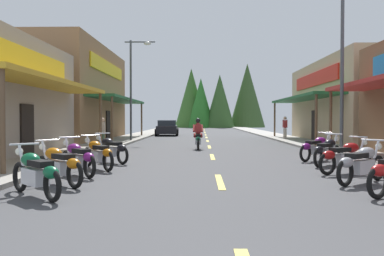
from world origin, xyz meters
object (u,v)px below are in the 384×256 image
object	(u,v)px
streetlamp_left	(135,77)
motorcycle_parked_left_3	(98,153)
pedestrian_by_shop	(285,126)
streetlamp_right	(335,49)
pedestrian_browsing	(103,131)
parked_car_curbside	(167,128)
motorcycle_parked_left_2	(78,158)
motorcycle_parked_right_4	(327,151)
motorcycle_parked_right_2	(362,163)
rider_cruising_lead	(198,136)
motorcycle_parked_left_1	(59,164)
motorcycle_parked_left_0	(36,172)
motorcycle_parked_right_5	(317,147)
motorcycle_parked_right_3	(345,156)
motorcycle_parked_left_4	(111,149)

from	to	relation	value
streetlamp_left	motorcycle_parked_left_3	bearing A→B (deg)	-85.09
motorcycle_parked_left_3	pedestrian_by_shop	bearing A→B (deg)	-66.40
streetlamp_right	pedestrian_by_shop	xyz separation A→B (m)	(0.72, 12.95, -3.34)
pedestrian_browsing	parked_car_curbside	size ratio (longest dim) A/B	0.36
motorcycle_parked_left_2	motorcycle_parked_right_4	bearing A→B (deg)	-111.91
motorcycle_parked_right_4	pedestrian_by_shop	size ratio (longest dim) A/B	1.02
streetlamp_left	motorcycle_parked_right_2	size ratio (longest dim) A/B	3.98
streetlamp_left	rider_cruising_lead	world-z (taller)	streetlamp_left
motorcycle_parked_left_1	motorcycle_parked_left_0	bearing A→B (deg)	135.17
streetlamp_right	motorcycle_parked_right_5	size ratio (longest dim) A/B	4.03
motorcycle_parked_left_1	pedestrian_browsing	bearing A→B (deg)	-38.30
motorcycle_parked_right_3	motorcycle_parked_left_4	distance (m)	7.64
motorcycle_parked_left_2	motorcycle_parked_left_3	size ratio (longest dim) A/B	0.97
motorcycle_parked_right_3	rider_cruising_lead	xyz separation A→B (m)	(-4.20, 9.02, 0.17)
streetlamp_left	streetlamp_right	xyz separation A→B (m)	(9.74, -10.81, -0.02)
motorcycle_parked_right_4	streetlamp_left	bearing A→B (deg)	70.93
streetlamp_right	pedestrian_browsing	distance (m)	12.16
motorcycle_parked_left_0	motorcycle_parked_left_2	size ratio (longest dim) A/B	0.95
pedestrian_by_shop	pedestrian_browsing	distance (m)	13.75
motorcycle_parked_right_5	motorcycle_parked_left_4	distance (m)	7.44
motorcycle_parked_left_2	pedestrian_browsing	distance (m)	10.62
motorcycle_parked_right_5	motorcycle_parked_left_1	bearing A→B (deg)	175.17
motorcycle_parked_right_5	motorcycle_parked_right_2	bearing A→B (deg)	-136.16
motorcycle_parked_right_2	motorcycle_parked_left_4	world-z (taller)	same
motorcycle_parked_right_4	motorcycle_parked_left_1	bearing A→B (deg)	157.68
motorcycle_parked_right_2	motorcycle_parked_right_3	distance (m)	1.80
motorcycle_parked_right_4	pedestrian_by_shop	bearing A→B (deg)	32.04
motorcycle_parked_right_5	motorcycle_parked_left_4	xyz separation A→B (m)	(-7.38, -0.88, 0.00)
rider_cruising_lead	motorcycle_parked_right_4	bearing A→B (deg)	-149.79
motorcycle_parked_right_3	pedestrian_browsing	distance (m)	13.55
motorcycle_parked_right_4	pedestrian_browsing	size ratio (longest dim) A/B	1.09
pedestrian_by_shop	parked_car_curbside	world-z (taller)	pedestrian_by_shop
motorcycle_parked_right_2	motorcycle_parked_left_4	bearing A→B (deg)	107.80
motorcycle_parked_right_4	parked_car_curbside	xyz separation A→B (m)	(-7.25, 23.67, 0.20)
streetlamp_right	motorcycle_parked_left_1	size ratio (longest dim) A/B	4.11
motorcycle_parked_left_2	parked_car_curbside	bearing A→B (deg)	-41.22
streetlamp_right	motorcycle_parked_left_1	bearing A→B (deg)	-141.07
motorcycle_parked_left_2	streetlamp_right	bearing A→B (deg)	-98.71
motorcycle_parked_right_3	pedestrian_browsing	world-z (taller)	pedestrian_browsing
motorcycle_parked_right_2	motorcycle_parked_right_3	size ratio (longest dim) A/B	0.90
motorcycle_parked_right_2	motorcycle_parked_left_1	bearing A→B (deg)	142.75
motorcycle_parked_left_0	motorcycle_parked_left_3	distance (m)	4.35
motorcycle_parked_left_4	pedestrian_by_shop	bearing A→B (deg)	-76.15
motorcycle_parked_right_2	pedestrian_by_shop	size ratio (longest dim) A/B	1.00
motorcycle_parked_left_0	motorcycle_parked_left_2	xyz separation A→B (m)	(-0.09, 3.02, 0.00)
motorcycle_parked_right_4	pedestrian_by_shop	xyz separation A→B (m)	(1.88, 15.81, 0.50)
rider_cruising_lead	motorcycle_parked_left_4	bearing A→B (deg)	153.83
motorcycle_parked_right_5	motorcycle_parked_left_0	size ratio (longest dim) A/B	1.05
streetlamp_left	pedestrian_browsing	size ratio (longest dim) A/B	4.26
motorcycle_parked_right_3	motorcycle_parked_left_0	bearing A→B (deg)	175.16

